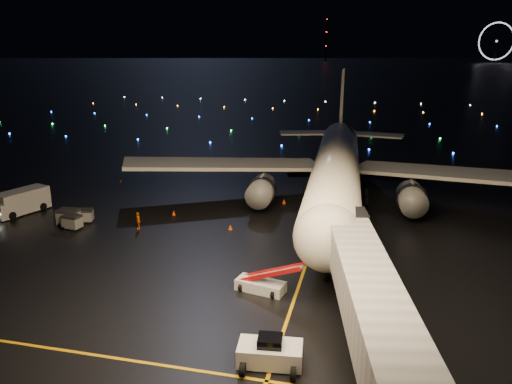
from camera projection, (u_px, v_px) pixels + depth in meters
ground at (350, 79)px, 321.67m from camera, size 2000.00×2000.00×0.00m
lane_centre at (317, 233)px, 52.60m from camera, size 0.25×80.00×0.02m
lane_cross at (16, 343)px, 33.01m from camera, size 60.00×0.25×0.02m
airliner at (338, 140)px, 62.19m from camera, size 57.38×54.79×15.51m
pushback_tug at (270, 350)px, 30.62m from camera, size 4.16×2.49×1.88m
belt_loader at (261, 275)px, 39.76m from camera, size 6.02×2.78×2.82m
service_truck at (22, 201)px, 58.89m from camera, size 4.67×8.02×2.82m
crew_c at (138, 221)px, 53.66m from camera, size 0.96×1.19×1.89m
safety_cone_0 at (230, 227)px, 53.66m from camera, size 0.51×0.51×0.54m
safety_cone_1 at (284, 201)px, 62.61m from camera, size 0.51×0.51×0.56m
safety_cone_2 at (174, 213)px, 58.32m from camera, size 0.49×0.49×0.54m
safety_cone_3 at (120, 180)px, 72.95m from camera, size 0.47×0.47×0.49m
ferris_wheel at (496, 43)px, 669.27m from camera, size 49.33×16.80×52.00m
radio_mast at (326, 39)px, 737.41m from camera, size 1.80×1.80×64.00m
taxiway_lights at (312, 117)px, 140.28m from camera, size 164.00×92.00×0.36m
baggage_cart_0 at (69, 217)px, 54.74m from camera, size 2.26×1.63×1.87m
baggage_cart_1 at (72, 222)px, 53.71m from camera, size 2.00×1.53×1.57m
baggage_cart_2 at (85, 216)px, 55.84m from camera, size 2.08×1.73×1.52m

